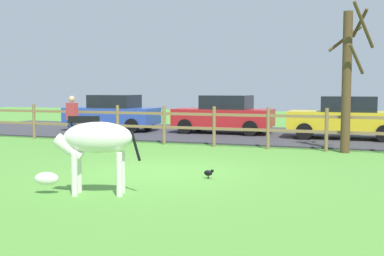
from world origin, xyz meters
TOP-DOWN VIEW (x-y plane):
  - ground_plane at (0.00, 0.00)m, footprint 60.00×60.00m
  - parking_asphalt at (0.00, 9.30)m, footprint 28.00×7.40m
  - paddock_fence at (-0.38, 5.00)m, footprint 21.34×0.11m
  - bare_tree at (3.73, 4.89)m, footprint 1.33×1.34m
  - zebra at (-0.23, -2.60)m, footprint 1.88×0.87m
  - crow_on_grass at (1.22, -0.43)m, footprint 0.22×0.10m
  - parked_car_red at (-1.29, 9.20)m, footprint 4.01×1.91m
  - parked_car_blue at (-6.23, 8.73)m, footprint 4.07×2.01m
  - parked_car_yellow at (3.52, 8.62)m, footprint 4.05×1.97m
  - visitor_near_fence at (-5.25, 4.21)m, footprint 0.38×0.26m

SIDE VIEW (x-z plane):
  - ground_plane at x=0.00m, z-range 0.00..0.00m
  - parking_asphalt at x=0.00m, z-range 0.00..0.05m
  - crow_on_grass at x=1.22m, z-range 0.02..0.23m
  - paddock_fence at x=-0.38m, z-range 0.09..1.40m
  - parked_car_red at x=-1.29m, z-range 0.06..1.62m
  - parked_car_blue at x=-6.23m, z-range 0.06..1.62m
  - parked_car_yellow at x=3.52m, z-range 0.06..1.62m
  - visitor_near_fence at x=-5.25m, z-range 0.09..1.73m
  - zebra at x=-0.23m, z-range 0.22..1.63m
  - bare_tree at x=3.73m, z-range 0.08..4.38m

